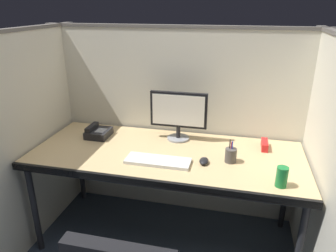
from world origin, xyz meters
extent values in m
cube|color=beige|center=(0.00, 0.74, 0.78)|extent=(2.20, 0.05, 1.55)
cube|color=#605B56|center=(0.00, 0.74, 1.56)|extent=(2.21, 0.06, 0.02)
cube|color=beige|center=(-0.99, 0.20, 0.78)|extent=(0.05, 1.40, 1.55)
cube|color=#605B56|center=(-0.99, 0.20, 1.56)|extent=(0.06, 1.41, 0.02)
cube|color=beige|center=(0.99, 0.20, 0.78)|extent=(0.05, 1.40, 1.55)
cube|color=tan|center=(0.00, 0.30, 0.72)|extent=(1.90, 0.80, 0.04)
cube|color=black|center=(0.00, -0.09, 0.72)|extent=(1.90, 0.02, 0.05)
cylinder|color=black|center=(-0.89, -0.04, 0.35)|extent=(0.04, 0.04, 0.70)
cylinder|color=black|center=(0.89, -0.04, 0.35)|extent=(0.04, 0.04, 0.70)
cylinder|color=black|center=(-0.89, 0.64, 0.35)|extent=(0.04, 0.04, 0.70)
cylinder|color=black|center=(0.89, 0.64, 0.35)|extent=(0.04, 0.04, 0.70)
cylinder|color=gray|center=(0.03, 0.55, 0.75)|extent=(0.17, 0.17, 0.01)
cylinder|color=black|center=(0.03, 0.55, 0.80)|extent=(0.03, 0.03, 0.09)
cube|color=black|center=(0.03, 0.55, 0.98)|extent=(0.43, 0.03, 0.27)
cube|color=silver|center=(0.03, 0.53, 0.98)|extent=(0.39, 0.01, 0.23)
cube|color=silver|center=(-0.02, 0.14, 0.75)|extent=(0.43, 0.15, 0.02)
ellipsoid|color=black|center=(0.28, 0.20, 0.76)|extent=(0.06, 0.10, 0.03)
cylinder|color=#59595B|center=(0.28, 0.21, 0.77)|extent=(0.01, 0.01, 0.01)
cylinder|color=#4C4742|center=(0.45, 0.26, 0.79)|extent=(0.08, 0.08, 0.09)
cylinder|color=red|center=(0.45, 0.26, 0.82)|extent=(0.01, 0.01, 0.13)
cylinder|color=#263FB2|center=(0.45, 0.26, 0.82)|extent=(0.01, 0.01, 0.14)
cylinder|color=black|center=(0.44, 0.27, 0.82)|extent=(0.01, 0.01, 0.15)
cylinder|color=#197233|center=(0.74, 0.02, 0.80)|extent=(0.07, 0.07, 0.12)
cube|color=red|center=(0.68, 0.53, 0.77)|extent=(0.04, 0.15, 0.06)
cube|color=black|center=(-0.59, 0.45, 0.77)|extent=(0.17, 0.19, 0.06)
cube|color=black|center=(-0.64, 0.45, 0.81)|extent=(0.04, 0.17, 0.03)
cube|color=gray|center=(-0.56, 0.44, 0.80)|extent=(0.07, 0.09, 0.00)
camera|label=1|loc=(0.47, -1.64, 1.72)|focal=33.58mm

